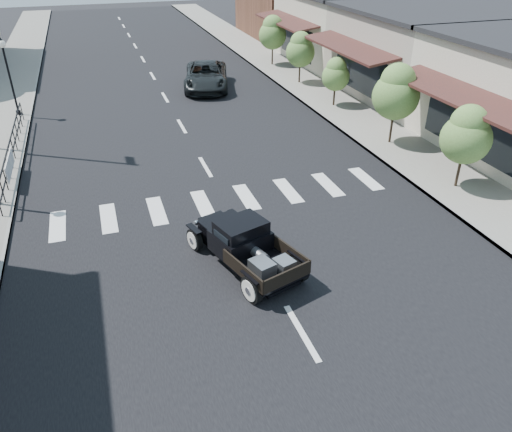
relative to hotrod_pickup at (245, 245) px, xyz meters
name	(u,v)px	position (x,y,z in m)	size (l,w,h in m)	color
ground	(261,263)	(0.46, -0.06, -0.70)	(120.00, 120.00, 0.00)	black
road	(171,108)	(0.46, 14.94, -0.69)	(14.00, 80.00, 0.02)	black
road_markings	(190,141)	(0.46, 9.94, -0.70)	(12.00, 60.00, 0.06)	silver
sidewalk_right	(317,93)	(8.96, 14.94, -0.62)	(3.00, 80.00, 0.15)	gray
storefront_mid	(440,54)	(15.46, 12.94, 1.55)	(10.00, 9.00, 4.50)	#AAA08F
storefront_far	(362,27)	(15.46, 21.94, 1.55)	(10.00, 9.00, 4.50)	beige
railing	(12,147)	(-6.84, 9.94, -0.05)	(0.08, 10.00, 1.00)	black
banner	(11,171)	(-6.76, 7.94, -0.25)	(0.04, 2.20, 0.60)	silver
lamp_post_c	(10,77)	(-7.14, 15.94, 1.33)	(0.36, 0.36, 3.75)	black
small_tree_a	(464,148)	(8.76, 2.16, 0.92)	(1.76, 1.76, 2.93)	#567D39
small_tree_b	(394,105)	(8.76, 6.72, 1.11)	(1.98, 1.98, 3.31)	#567D39
small_tree_c	(335,82)	(8.76, 12.34, 0.65)	(1.44, 1.44, 2.40)	#567D39
small_tree_d	(300,58)	(8.76, 17.14, 0.89)	(1.72, 1.72, 2.87)	#567D39
small_tree_e	(272,41)	(8.76, 22.03, 1.00)	(1.86, 1.86, 3.10)	#567D39
hotrod_pickup	(245,245)	(0.00, 0.00, 0.00)	(1.88, 4.03, 1.40)	black
second_car	(206,76)	(3.15, 18.04, 0.04)	(2.45, 5.31, 1.48)	black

